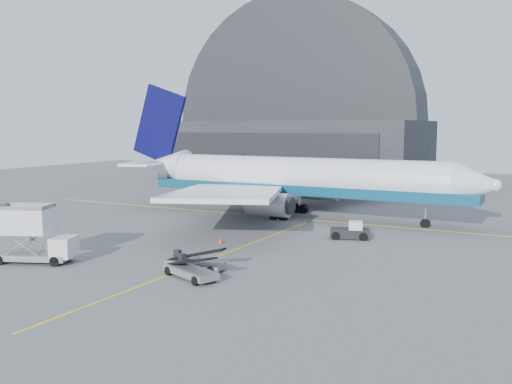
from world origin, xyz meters
The scene contains 9 objects.
ground centered at (0.00, 0.00, 0.00)m, with size 200.00×200.00×0.00m, color #565659.
taxi_lines centered at (0.00, 12.67, 0.01)m, with size 80.00×42.12×0.02m.
hangar centered at (-22.00, 64.95, 9.54)m, with size 50.00×28.30×28.00m.
airliner centered at (-3.68, 21.28, 4.73)m, with size 48.17×46.71×16.91m.
catering_truck centered at (-12.18, -10.22, 2.26)m, with size 6.92×4.64×4.47m.
pushback_tug centered at (7.52, 11.60, 0.66)m, with size 4.26×3.22×1.76m.
belt_loader_a centered at (0.84, -5.98, 0.58)m, with size 5.01×2.18×1.88m.
belt_loader_b centered at (1.93, -8.16, 0.62)m, with size 5.32×3.41×2.02m.
traffic_cone centered at (-2.77, 3.65, 0.27)m, with size 0.39×0.39×0.56m.
Camera 1 is at (25.36, -41.86, 11.16)m, focal length 40.00 mm.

